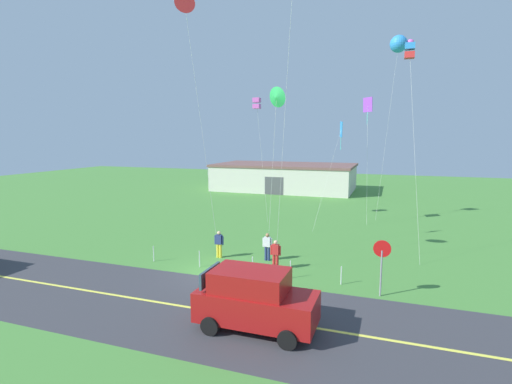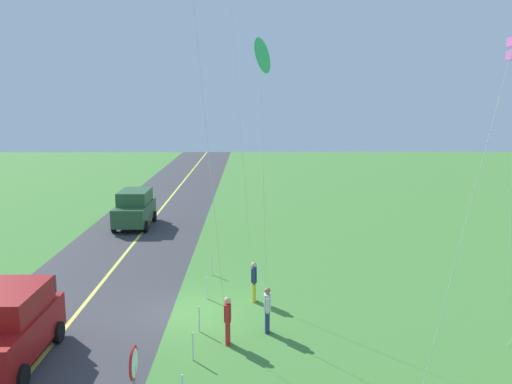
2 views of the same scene
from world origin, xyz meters
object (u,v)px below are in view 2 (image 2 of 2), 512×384
object	(u,v)px
stop_sign	(134,379)
person_child_watcher	(228,319)
person_adult_near	(267,308)
car_parked_west_far	(135,208)
car_suv_foreground	(9,326)
person_adult_companion	(254,280)
kite_red_low	(260,57)

from	to	relation	value
stop_sign	person_child_watcher	bearing A→B (deg)	161.48
person_adult_near	person_child_watcher	world-z (taller)	same
stop_sign	person_child_watcher	distance (m)	5.79
person_child_watcher	stop_sign	bearing A→B (deg)	108.90
car_parked_west_far	stop_sign	xyz separation A→B (m)	(21.79, 4.65, 0.65)
car_suv_foreground	person_child_watcher	distance (m)	6.62
person_adult_companion	person_child_watcher	size ratio (longest dim) A/B	1.00
car_parked_west_far	kite_red_low	distance (m)	19.42
person_child_watcher	car_parked_west_far	bearing A→B (deg)	-31.01
car_parked_west_far	person_adult_companion	bearing A→B (deg)	30.14
kite_red_low	person_adult_companion	bearing A→B (deg)	-176.92
car_suv_foreground	car_parked_west_far	distance (m)	17.50
kite_red_low	person_child_watcher	bearing A→B (deg)	-72.73
car_suv_foreground	person_child_watcher	xyz separation A→B (m)	(-1.13, 6.51, -0.29)
stop_sign	person_adult_near	bearing A→B (deg)	153.63
stop_sign	kite_red_low	world-z (taller)	kite_red_low
kite_red_low	car_suv_foreground	bearing A→B (deg)	-79.08
person_child_watcher	car_suv_foreground	bearing A→B (deg)	47.29
car_suv_foreground	person_adult_companion	distance (m)	8.84
stop_sign	person_adult_near	distance (m)	7.09
person_child_watcher	kite_red_low	xyz separation A→B (m)	(-0.33, 1.05, 8.25)
car_suv_foreground	kite_red_low	bearing A→B (deg)	100.92
person_adult_companion	person_adult_near	bearing A→B (deg)	-170.02
person_adult_near	person_child_watcher	size ratio (longest dim) A/B	1.00
person_child_watcher	person_adult_near	bearing A→B (deg)	-108.66
car_parked_west_far	person_adult_near	xyz separation A→B (m)	(15.49, 7.78, -0.29)
car_suv_foreground	person_adult_companion	world-z (taller)	car_suv_foreground
car_suv_foreground	kite_red_low	distance (m)	11.08
car_parked_west_far	person_child_watcher	xyz separation A→B (m)	(16.36, 6.47, -0.29)
car_parked_west_far	person_adult_companion	xyz separation A→B (m)	(12.64, 7.34, -0.29)
stop_sign	person_adult_companion	xyz separation A→B (m)	(-9.15, 2.68, -0.94)
person_adult_near	person_adult_companion	distance (m)	2.88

